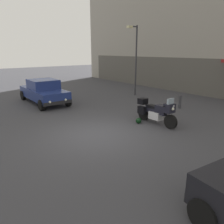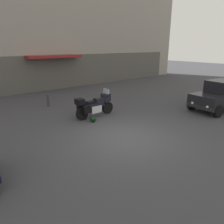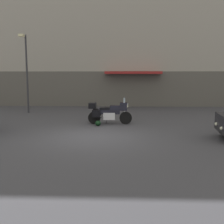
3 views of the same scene
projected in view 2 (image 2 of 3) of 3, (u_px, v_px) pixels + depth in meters
name	position (u px, v px, depth m)	size (l,w,h in m)	color
ground_plane	(127.00, 138.00, 8.35)	(80.00, 80.00, 0.00)	#38383D
motorcycle	(95.00, 105.00, 10.70)	(2.26, 0.76, 1.36)	black
helmet	(93.00, 119.00, 10.08)	(0.28, 0.28, 0.28)	black
car_hatchback_near	(221.00, 95.00, 11.94)	(4.00, 2.18, 1.64)	black
bollard_curbside	(48.00, 99.00, 12.58)	(0.16, 0.16, 0.82)	#333338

